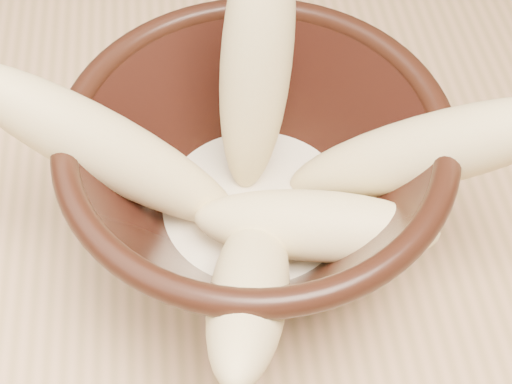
{
  "coord_description": "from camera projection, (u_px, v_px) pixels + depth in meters",
  "views": [
    {
      "loc": [
        0.07,
        -0.31,
        1.17
      ],
      "look_at": [
        0.1,
        -0.05,
        0.81
      ],
      "focal_mm": 50.0,
      "sensor_mm": 36.0,
      "label": 1
    }
  ],
  "objects": [
    {
      "name": "banana_front",
      "position": [
        250.0,
        288.0,
        0.38
      ],
      "size": [
        0.07,
        0.16,
        0.11
      ],
      "primitive_type": "ellipsoid",
      "rotation": [
        1.08,
        0.0,
        -0.21
      ],
      "color": "#E1C685",
      "rests_on": "bowl"
    },
    {
      "name": "banana_left",
      "position": [
        107.0,
        149.0,
        0.41
      ],
      "size": [
        0.18,
        0.08,
        0.15
      ],
      "primitive_type": "ellipsoid",
      "rotation": [
        0.89,
        0.0,
        -1.79
      ],
      "color": "#E1C685",
      "rests_on": "bowl"
    },
    {
      "name": "banana_upright",
      "position": [
        256.0,
        64.0,
        0.42
      ],
      "size": [
        0.07,
        0.1,
        0.18
      ],
      "primitive_type": "ellipsoid",
      "rotation": [
        0.32,
        0.0,
        2.76
      ],
      "color": "#E1C685",
      "rests_on": "bowl"
    },
    {
      "name": "milk_puddle",
      "position": [
        256.0,
        210.0,
        0.46
      ],
      "size": [
        0.13,
        0.13,
        0.02
      ],
      "primitive_type": "cylinder",
      "color": "beige",
      "rests_on": "bowl"
    },
    {
      "name": "bowl",
      "position": [
        256.0,
        182.0,
        0.44
      ],
      "size": [
        0.23,
        0.23,
        0.12
      ],
      "rotation": [
        0.0,
        0.0,
        -0.14
      ],
      "color": "black",
      "rests_on": "table"
    },
    {
      "name": "table",
      "position": [
        124.0,
        261.0,
        0.58
      ],
      "size": [
        1.2,
        0.8,
        0.75
      ],
      "color": "tan",
      "rests_on": "ground"
    },
    {
      "name": "banana_right",
      "position": [
        423.0,
        152.0,
        0.41
      ],
      "size": [
        0.18,
        0.1,
        0.15
      ],
      "primitive_type": "ellipsoid",
      "rotation": [
        0.92,
        0.0,
        1.21
      ],
      "color": "#E1C685",
      "rests_on": "bowl"
    },
    {
      "name": "banana_across",
      "position": [
        314.0,
        226.0,
        0.41
      ],
      "size": [
        0.15,
        0.08,
        0.06
      ],
      "primitive_type": "ellipsoid",
      "rotation": [
        1.48,
        0.0,
        1.31
      ],
      "color": "#E1C685",
      "rests_on": "bowl"
    }
  ]
}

